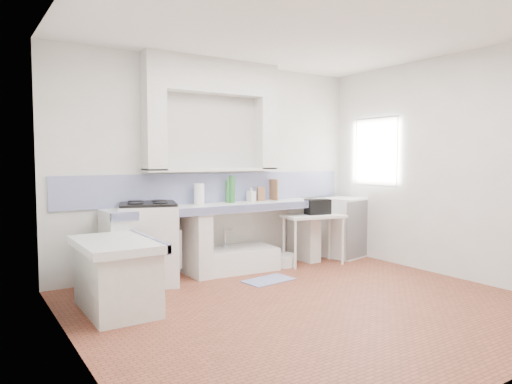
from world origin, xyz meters
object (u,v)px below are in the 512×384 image
stove (148,245)px  fridge (343,227)px  sink (233,260)px  side_table (313,239)px

stove → fridge: bearing=15.7°
sink → fridge: bearing=1.1°
stove → fridge: size_ratio=1.05×
stove → sink: stove is taller
side_table → sink: bearing=177.3°
stove → side_table: (2.33, -0.26, -0.12)m
sink → side_table: size_ratio=1.33×
stove → fridge: (3.06, -0.11, -0.02)m
side_table → stove: bearing=-175.0°
sink → fridge: 1.90m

